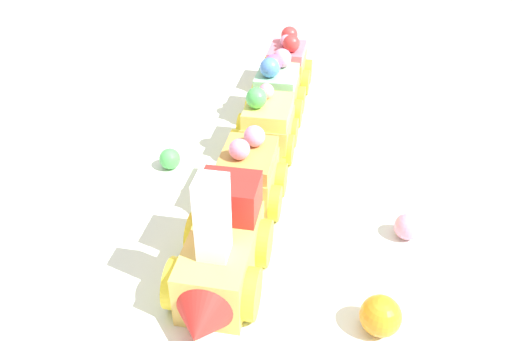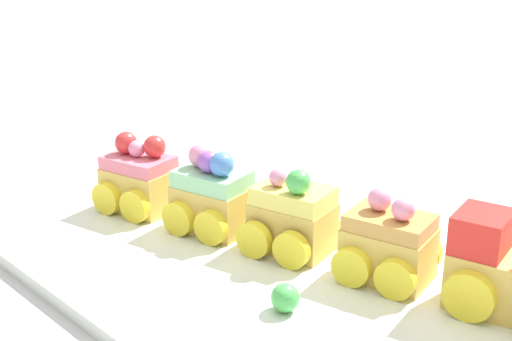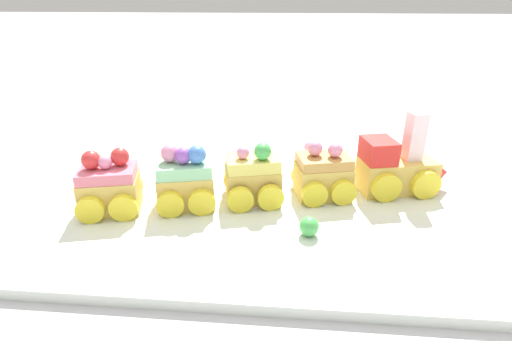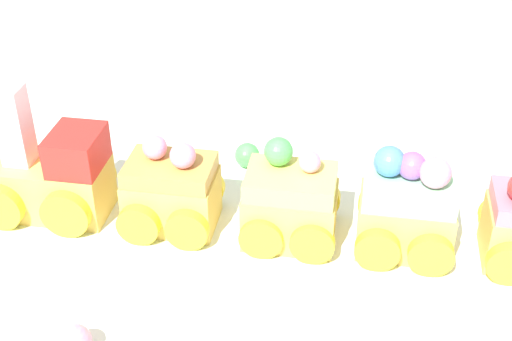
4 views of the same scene
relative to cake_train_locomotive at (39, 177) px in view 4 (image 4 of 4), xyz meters
name	(u,v)px [view 4 (image 4 of 4)]	position (x,y,z in m)	size (l,w,h in m)	color
ground_plane	(252,240)	(-0.16, -0.04, -0.04)	(10.00, 10.00, 0.00)	#B2B2B7
display_board	(252,234)	(-0.16, -0.04, -0.04)	(0.63, 0.37, 0.01)	silver
cake_train_locomotive	(39,177)	(0.00, 0.00, 0.00)	(0.12, 0.08, 0.10)	#E0BC56
cake_car_caramel	(172,193)	(-0.10, -0.02, 0.00)	(0.08, 0.08, 0.07)	#E0BC56
cake_car_lemon	(292,203)	(-0.19, -0.04, 0.00)	(0.08, 0.08, 0.08)	#E0BC56
cake_car_mint	(406,211)	(-0.26, -0.06, 0.00)	(0.08, 0.08, 0.08)	#E0BC56
gumball_green	(247,155)	(-0.12, -0.12, -0.02)	(0.02, 0.02, 0.02)	#4CBC56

